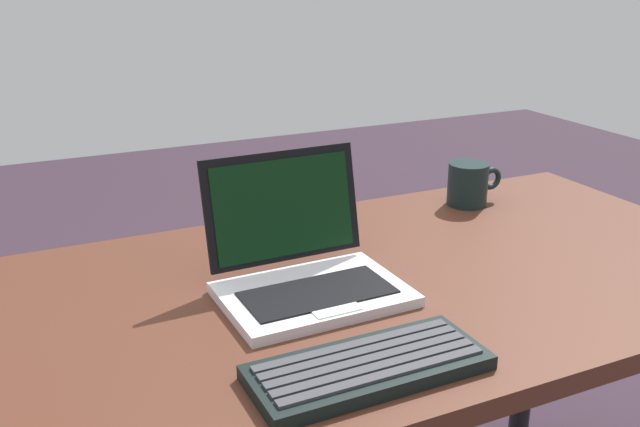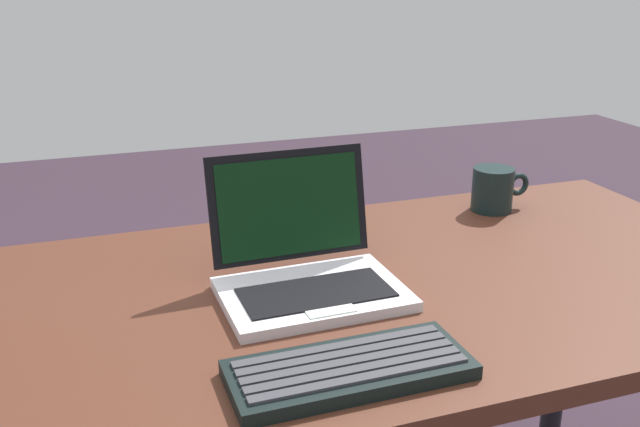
{
  "view_description": "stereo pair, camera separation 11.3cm",
  "coord_description": "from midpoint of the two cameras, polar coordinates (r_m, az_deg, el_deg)",
  "views": [
    {
      "loc": [
        -0.42,
        -0.99,
        1.29
      ],
      "look_at": [
        0.03,
        -0.02,
        0.9
      ],
      "focal_mm": 39.87,
      "sensor_mm": 36.0,
      "label": 1
    },
    {
      "loc": [
        -0.32,
        -1.03,
        1.29
      ],
      "look_at": [
        0.03,
        -0.02,
        0.9
      ],
      "focal_mm": 39.87,
      "sensor_mm": 36.0,
      "label": 2
    }
  ],
  "objects": [
    {
      "name": "external_keyboard",
      "position": [
        0.97,
        0.53,
        -12.29
      ],
      "size": [
        0.33,
        0.14,
        0.03
      ],
      "color": "black",
      "rests_on": "desk"
    },
    {
      "name": "laptop_front",
      "position": [
        1.19,
        -3.99,
        -4.41
      ],
      "size": [
        0.3,
        0.26,
        0.22
      ],
      "color": "silver",
      "rests_on": "desk"
    },
    {
      "name": "coffee_mug",
      "position": [
        1.63,
        9.92,
        2.32
      ],
      "size": [
        0.14,
        0.09,
        0.1
      ],
      "color": "black",
      "rests_on": "desk"
    },
    {
      "name": "desk",
      "position": [
        1.23,
        -4.52,
        -9.85
      ],
      "size": [
        1.77,
        0.77,
        0.76
      ],
      "color": "#4C2619",
      "rests_on": "ground"
    }
  ]
}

